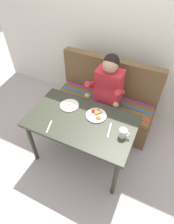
{
  "coord_description": "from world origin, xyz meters",
  "views": [
    {
      "loc": [
        0.67,
        -1.26,
        2.27
      ],
      "look_at": [
        0.0,
        0.15,
        0.72
      ],
      "focal_mm": 30.56,
      "sensor_mm": 36.0,
      "label": 1
    }
  ],
  "objects": [
    {
      "name": "plate_eggs",
      "position": [
        -0.23,
        0.14,
        0.74
      ],
      "size": [
        0.22,
        0.22,
        0.04
      ],
      "color": "white",
      "rests_on": "table"
    },
    {
      "name": "knife",
      "position": [
        0.33,
        -0.0,
        0.73
      ],
      "size": [
        0.05,
        0.2,
        0.0
      ],
      "primitive_type": "cube",
      "rotation": [
        0.0,
        0.0,
        0.17
      ],
      "color": "silver",
      "rests_on": "table"
    },
    {
      "name": "coffee_mug",
      "position": [
        0.48,
        -0.02,
        0.78
      ],
      "size": [
        0.12,
        0.08,
        0.1
      ],
      "color": "white",
      "rests_on": "table"
    },
    {
      "name": "person",
      "position": [
        0.07,
        0.59,
        0.74
      ],
      "size": [
        0.45,
        0.61,
        1.21
      ],
      "color": "red",
      "rests_on": "ground"
    },
    {
      "name": "plate_breakfast",
      "position": [
        0.12,
        0.13,
        0.74
      ],
      "size": [
        0.23,
        0.23,
        0.05
      ],
      "color": "white",
      "rests_on": "table"
    },
    {
      "name": "back_wall",
      "position": [
        0.0,
        1.27,
        1.3
      ],
      "size": [
        4.4,
        0.1,
        2.6
      ],
      "primitive_type": "cube",
      "color": "silver",
      "rests_on": "ground"
    },
    {
      "name": "table",
      "position": [
        0.0,
        0.0,
        0.65
      ],
      "size": [
        1.2,
        0.7,
        0.73
      ],
      "color": "#2F3225",
      "rests_on": "ground"
    },
    {
      "name": "fork",
      "position": [
        -0.26,
        -0.23,
        0.73
      ],
      "size": [
        0.06,
        0.17,
        0.0
      ],
      "primitive_type": "cube",
      "rotation": [
        0.0,
        0.0,
        0.26
      ],
      "color": "silver",
      "rests_on": "table"
    },
    {
      "name": "ground_plane",
      "position": [
        0.0,
        0.0,
        0.0
      ],
      "size": [
        8.0,
        8.0,
        0.0
      ],
      "primitive_type": "plane",
      "color": "#B1A6A0"
    },
    {
      "name": "couch",
      "position": [
        0.0,
        0.76,
        0.33
      ],
      "size": [
        1.44,
        0.56,
        1.0
      ],
      "color": "brown",
      "rests_on": "ground"
    }
  ]
}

